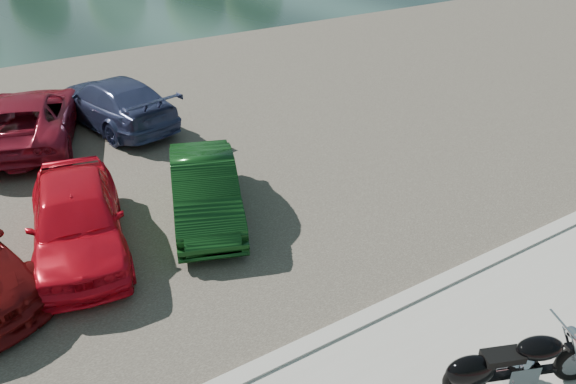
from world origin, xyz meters
The scene contains 7 objects.
kerb centered at (0.00, 2.00, 0.07)m, with size 60.00×0.30×0.14m, color #ADAAA3.
parking_lot centered at (0.00, 11.00, 0.02)m, with size 60.00×18.00×0.04m, color #403B34.
motorcycle centered at (0.44, -0.16, 0.56)m, with size 2.22×1.13×1.05m.
car_4 centered at (-3.65, 6.51, 0.75)m, with size 1.69×4.19×1.43m, color red.
car_5 centered at (-1.08, 6.35, 0.67)m, with size 1.33×3.81×1.26m, color #0F3813.
car_10 centered at (-3.45, 12.29, 0.73)m, with size 2.29×4.97×1.38m, color maroon.
car_11 centered at (-1.16, 12.32, 0.73)m, with size 1.92×4.72×1.37m, color navy.
Camera 1 is at (-5.05, -3.19, 6.43)m, focal length 35.00 mm.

